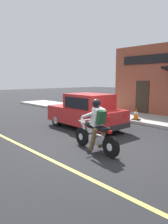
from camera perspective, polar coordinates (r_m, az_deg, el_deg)
ground_plane at (r=7.19m, az=4.26°, el=-9.27°), size 80.00×80.00×0.00m
sidewalk_curb at (r=13.05m, az=10.91°, el=-0.97°), size 2.60×22.00×0.14m
lane_stripe at (r=8.62m, az=-19.24°, el=-6.68°), size 0.12×19.80×0.01m
motorcycle_with_rider at (r=6.67m, az=3.11°, el=-4.64°), size 0.61×2.02×1.62m
car_hatchback at (r=9.69m, az=0.59°, el=0.06°), size 1.74×3.82×1.57m
traffic_cone at (r=11.47m, az=13.44°, el=-0.52°), size 0.36×0.36×0.60m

